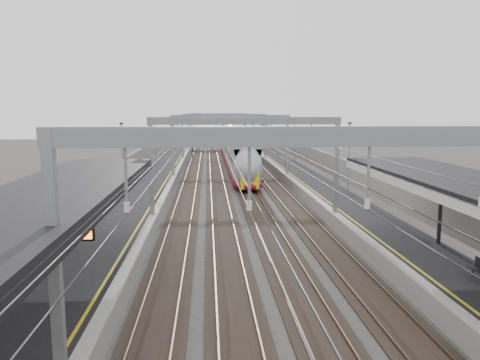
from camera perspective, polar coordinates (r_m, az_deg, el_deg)
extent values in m
cube|color=black|center=(55.13, -9.63, 0.45)|extent=(4.00, 120.00, 1.00)
cube|color=black|center=(55.86, 6.93, 0.61)|extent=(4.00, 120.00, 1.00)
cube|color=black|center=(54.96, -5.99, 0.02)|extent=(2.40, 140.00, 0.08)
cube|color=brown|center=(54.98, -6.74, 0.10)|extent=(0.07, 140.00, 0.14)
cube|color=brown|center=(54.93, -5.24, 0.12)|extent=(0.07, 140.00, 0.14)
cube|color=black|center=(54.93, -2.86, 0.05)|extent=(2.40, 140.00, 0.08)
cube|color=brown|center=(54.91, -3.61, 0.13)|extent=(0.07, 140.00, 0.14)
cube|color=brown|center=(54.94, -2.11, 0.15)|extent=(0.07, 140.00, 0.14)
cube|color=black|center=(55.07, 0.26, 0.08)|extent=(2.40, 140.00, 0.08)
cube|color=brown|center=(55.01, -0.49, 0.16)|extent=(0.07, 140.00, 0.14)
cube|color=brown|center=(55.12, 1.01, 0.18)|extent=(0.07, 140.00, 0.14)
cube|color=black|center=(55.37, 3.36, 0.11)|extent=(2.40, 140.00, 0.08)
cube|color=brown|center=(55.27, 2.62, 0.19)|extent=(0.07, 140.00, 0.14)
cube|color=brown|center=(55.45, 4.10, 0.21)|extent=(0.07, 140.00, 0.14)
cube|color=gray|center=(12.51, -21.66, -9.27)|extent=(0.28, 0.28, 6.60)
cube|color=gray|center=(11.64, 8.56, 5.25)|extent=(13.00, 0.25, 0.50)
cube|color=gray|center=(31.79, -10.78, 1.59)|extent=(0.28, 0.28, 6.60)
cube|color=gray|center=(32.77, 11.68, 1.76)|extent=(0.28, 0.28, 6.60)
cube|color=gray|center=(31.46, 0.63, 7.24)|extent=(13.00, 0.25, 0.50)
cube|color=gray|center=(51.62, -8.18, 4.20)|extent=(0.28, 0.28, 6.60)
cube|color=gray|center=(52.23, 5.78, 4.29)|extent=(0.28, 0.28, 6.60)
cube|color=gray|center=(51.42, -1.17, 7.67)|extent=(13.00, 0.25, 0.50)
cube|color=gray|center=(71.54, -7.02, 5.35)|extent=(0.28, 0.28, 6.60)
cube|color=gray|center=(71.99, 3.09, 5.42)|extent=(0.28, 0.28, 6.60)
cube|color=gray|center=(71.40, -1.96, 7.85)|extent=(13.00, 0.25, 0.50)
cube|color=gray|center=(91.50, -6.36, 6.01)|extent=(0.28, 0.28, 6.60)
cube|color=gray|center=(91.85, 1.56, 6.06)|extent=(0.28, 0.28, 6.60)
cube|color=gray|center=(91.39, -2.41, 7.96)|extent=(13.00, 0.25, 0.50)
cube|color=gray|center=(109.48, -5.98, 6.39)|extent=(0.28, 0.28, 6.60)
cube|color=gray|center=(109.77, 0.65, 6.44)|extent=(0.28, 0.28, 6.60)
cube|color=gray|center=(109.38, -2.67, 8.02)|extent=(13.00, 0.25, 0.50)
cylinder|color=#262628|center=(59.43, -5.90, 5.93)|extent=(0.03, 140.00, 0.03)
cylinder|color=#262628|center=(59.41, -3.00, 5.96)|extent=(0.03, 140.00, 0.03)
cylinder|color=#262628|center=(59.54, -0.09, 5.98)|extent=(0.03, 140.00, 0.03)
cylinder|color=#262628|center=(59.81, 2.79, 5.98)|extent=(0.03, 140.00, 0.03)
cylinder|color=black|center=(24.93, -20.67, -3.68)|extent=(0.20, 0.20, 4.00)
cube|color=black|center=(14.37, -20.46, -5.92)|extent=(1.60, 0.15, 0.55)
cube|color=#FF6205|center=(14.30, -20.55, -6.00)|extent=(1.50, 0.02, 0.42)
cylinder|color=black|center=(26.82, 23.26, -3.00)|extent=(0.20, 0.20, 4.00)
cube|color=gray|center=(109.39, -2.67, 7.42)|extent=(22.00, 2.20, 1.40)
cube|color=gray|center=(109.75, -8.17, 5.73)|extent=(1.00, 2.20, 6.20)
cube|color=gray|center=(110.23, 2.84, 5.81)|extent=(1.00, 2.20, 6.20)
cube|color=gray|center=(55.41, -12.96, 1.54)|extent=(0.30, 120.00, 3.20)
cube|color=gray|center=(56.41, 10.14, 1.74)|extent=(0.30, 120.00, 3.20)
cube|color=maroon|center=(59.35, -0.05, 1.25)|extent=(2.85, 24.27, 0.84)
cube|color=#96979B|center=(59.13, -0.05, 3.17)|extent=(2.85, 24.27, 3.17)
cube|color=black|center=(51.00, 0.60, -0.30)|extent=(2.11, 2.53, 0.53)
cube|color=maroon|center=(83.86, -1.20, 3.33)|extent=(2.85, 24.27, 0.84)
cube|color=#96979B|center=(83.71, -1.21, 4.69)|extent=(2.85, 24.27, 3.17)
cube|color=black|center=(75.45, -0.89, 2.51)|extent=(2.11, 2.53, 0.53)
ellipsoid|color=#96979B|center=(46.92, 0.98, 1.43)|extent=(2.85, 5.49, 4.43)
cube|color=yellow|center=(44.81, 1.22, -0.12)|extent=(1.79, 0.12, 1.58)
cube|color=black|center=(45.07, 1.18, 1.96)|extent=(1.69, 0.60, 0.99)
cylinder|color=black|center=(22.66, 26.51, -9.96)|extent=(0.06, 0.06, 0.37)
cylinder|color=black|center=(82.46, -5.83, 3.81)|extent=(0.12, 0.12, 3.00)
cube|color=black|center=(82.35, -5.84, 4.92)|extent=(0.32, 0.22, 0.75)
sphere|color=red|center=(82.21, -5.85, 5.02)|extent=(0.16, 0.16, 0.16)
cylinder|color=black|center=(73.85, 0.49, 3.33)|extent=(0.12, 0.12, 3.00)
cube|color=black|center=(73.72, 0.49, 4.57)|extent=(0.32, 0.22, 0.75)
sphere|color=red|center=(73.59, 0.50, 4.68)|extent=(0.16, 0.16, 0.16)
cylinder|color=black|center=(87.94, 1.22, 4.13)|extent=(0.12, 0.12, 3.00)
cube|color=black|center=(87.84, 1.22, 5.17)|extent=(0.32, 0.22, 0.75)
sphere|color=red|center=(87.70, 1.23, 5.27)|extent=(0.16, 0.16, 0.16)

